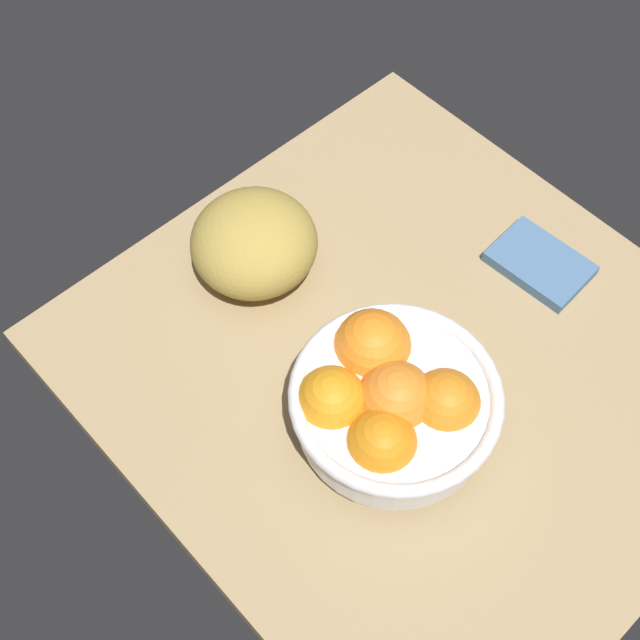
{
  "coord_description": "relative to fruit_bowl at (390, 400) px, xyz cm",
  "views": [
    {
      "loc": [
        -29.28,
        41.81,
        88.36
      ],
      "look_at": [
        9.12,
        6.3,
        5.0
      ],
      "focal_mm": 47.93,
      "sensor_mm": 36.0,
      "label": 1
    }
  ],
  "objects": [
    {
      "name": "ground_plane",
      "position": [
        3.93,
        -8.1,
        -7.37
      ],
      "size": [
        72.43,
        67.27,
        3.0
      ],
      "primitive_type": "cube",
      "color": "tan"
    },
    {
      "name": "napkin_folded",
      "position": [
        2.28,
        -29.76,
        -5.08
      ],
      "size": [
        12.49,
        9.11,
        1.59
      ],
      "primitive_type": "cube",
      "rotation": [
        0.0,
        0.0,
        0.06
      ],
      "color": "#496D95",
      "rests_on": "ground"
    },
    {
      "name": "fruit_bowl",
      "position": [
        0.0,
        0.0,
        0.0
      ],
      "size": [
        23.03,
        23.03,
        11.1
      ],
      "color": "white",
      "rests_on": "ground"
    },
    {
      "name": "bread_loaf",
      "position": [
        26.64,
        -3.38,
        -0.72
      ],
      "size": [
        21.66,
        21.71,
        10.3
      ],
      "primitive_type": "ellipsoid",
      "rotation": [
        0.0,
        0.0,
        5.28
      ],
      "color": "#AE9240",
      "rests_on": "ground"
    }
  ]
}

